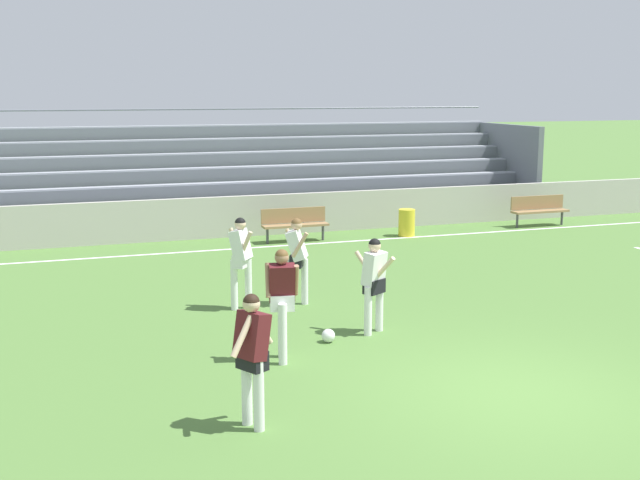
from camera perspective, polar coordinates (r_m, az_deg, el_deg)
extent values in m
plane|color=#517A38|center=(11.21, 13.46, -10.59)|extent=(160.00, 160.00, 0.00)
cube|color=white|center=(20.81, -2.62, -0.40)|extent=(44.00, 0.12, 0.01)
cube|color=#BCB7AD|center=(22.33, -3.87, 1.82)|extent=(48.00, 0.16, 1.13)
cube|color=#9EA3AD|center=(22.77, -13.56, 1.30)|extent=(26.63, 0.36, 0.08)
cube|color=slate|center=(22.61, -13.49, 0.72)|extent=(26.63, 0.04, 0.41)
cube|color=#9EA3AD|center=(23.34, -13.76, 2.53)|extent=(26.63, 0.36, 0.08)
cube|color=slate|center=(23.17, -13.69, 1.96)|extent=(26.63, 0.04, 0.41)
cube|color=#9EA3AD|center=(23.92, -13.95, 3.69)|extent=(26.63, 0.36, 0.08)
cube|color=slate|center=(23.74, -13.88, 3.15)|extent=(26.63, 0.04, 0.41)
cube|color=#9EA3AD|center=(24.51, -14.13, 4.80)|extent=(26.63, 0.36, 0.08)
cube|color=slate|center=(24.33, -14.06, 4.28)|extent=(26.63, 0.04, 0.41)
cube|color=#9EA3AD|center=(25.10, -14.30, 5.86)|extent=(26.63, 0.36, 0.08)
cube|color=slate|center=(24.92, -14.24, 5.36)|extent=(26.63, 0.04, 0.41)
cube|color=#9EA3AD|center=(25.71, -14.46, 6.87)|extent=(26.63, 0.36, 0.08)
cube|color=slate|center=(25.52, -14.40, 6.39)|extent=(26.63, 0.04, 0.41)
cube|color=#9EA3AD|center=(26.32, -14.62, 7.83)|extent=(26.63, 0.36, 0.08)
cube|color=slate|center=(26.13, -14.56, 7.37)|extent=(26.63, 0.04, 0.41)
cube|color=slate|center=(28.81, 13.17, 5.28)|extent=(0.20, 4.19, 2.84)
cylinder|color=slate|center=(26.55, -14.72, 9.04)|extent=(26.63, 0.06, 0.06)
cube|color=#99754C|center=(24.60, 15.54, 2.00)|extent=(1.80, 0.40, 0.06)
cube|color=#99754C|center=(24.71, 15.34, 2.63)|extent=(1.80, 0.05, 0.40)
cylinder|color=#47474C|center=(24.20, 13.99, 1.39)|extent=(0.07, 0.07, 0.45)
cylinder|color=#47474C|center=(25.08, 16.99, 1.56)|extent=(0.07, 0.07, 0.45)
cube|color=#99754C|center=(21.25, -1.78, 1.06)|extent=(1.80, 0.40, 0.06)
cube|color=#99754C|center=(21.38, -1.93, 1.80)|extent=(1.80, 0.05, 0.40)
cylinder|color=#47474C|center=(21.08, -3.80, 0.34)|extent=(0.07, 0.07, 0.45)
cylinder|color=#47474C|center=(21.53, 0.21, 0.58)|extent=(0.07, 0.07, 0.45)
cylinder|color=yellow|center=(22.24, 6.25, 1.25)|extent=(0.46, 0.46, 0.76)
cylinder|color=white|center=(13.47, 4.29, -4.81)|extent=(0.13, 0.13, 0.83)
cylinder|color=white|center=(13.21, 3.47, -5.12)|extent=(0.13, 0.13, 0.83)
cube|color=black|center=(13.24, 3.91, -3.32)|extent=(0.42, 0.37, 0.24)
cube|color=white|center=(13.17, 3.92, -2.05)|extent=(0.47, 0.44, 0.58)
cylinder|color=beige|center=(13.04, 4.65, -2.02)|extent=(0.27, 0.39, 0.43)
cylinder|color=beige|center=(13.29, 3.22, -1.76)|extent=(0.27, 0.39, 0.43)
sphere|color=beige|center=(13.09, 3.95, -0.41)|extent=(0.21, 0.21, 0.21)
sphere|color=black|center=(13.09, 3.95, -0.32)|extent=(0.20, 0.20, 0.20)
cylinder|color=white|center=(12.14, -2.74, -6.31)|extent=(0.13, 0.13, 0.93)
cylinder|color=white|center=(11.82, -2.70, -6.78)|extent=(0.13, 0.13, 0.93)
cube|color=white|center=(11.86, -2.74, -4.49)|extent=(0.40, 0.29, 0.24)
cube|color=#56191E|center=(11.78, -2.75, -3.08)|extent=(0.44, 0.38, 0.59)
cylinder|color=#A87A5B|center=(11.77, -1.74, -2.90)|extent=(0.13, 0.28, 0.51)
cylinder|color=#A87A5B|center=(11.78, -3.76, -2.91)|extent=(0.13, 0.28, 0.51)
sphere|color=#A87A5B|center=(11.69, -2.77, -1.25)|extent=(0.21, 0.21, 0.21)
sphere|color=brown|center=(11.69, -2.77, -1.15)|extent=(0.20, 0.20, 0.20)
cylinder|color=white|center=(14.77, -6.18, -3.24)|extent=(0.13, 0.13, 0.94)
cylinder|color=white|center=(14.85, -5.16, -3.14)|extent=(0.13, 0.13, 0.94)
cube|color=white|center=(14.70, -5.70, -1.49)|extent=(0.39, 0.42, 0.24)
cube|color=white|center=(14.64, -5.73, -0.34)|extent=(0.50, 0.51, 0.59)
cylinder|color=beige|center=(14.81, -6.07, -0.07)|extent=(0.27, 0.23, 0.51)
cylinder|color=beige|center=(14.46, -5.38, -0.32)|extent=(0.27, 0.23, 0.51)
sphere|color=beige|center=(14.58, -5.75, 1.14)|extent=(0.21, 0.21, 0.21)
sphere|color=black|center=(14.57, -5.76, 1.22)|extent=(0.20, 0.20, 0.20)
cylinder|color=white|center=(9.64, -4.42, -11.09)|extent=(0.13, 0.13, 0.88)
cylinder|color=white|center=(9.82, -5.28, -10.68)|extent=(0.13, 0.13, 0.88)
cube|color=black|center=(9.59, -4.89, -8.55)|extent=(0.37, 0.42, 0.24)
cube|color=#56191E|center=(9.49, -4.92, -6.84)|extent=(0.46, 0.49, 0.59)
cylinder|color=beige|center=(9.33, -5.61, -6.92)|extent=(0.35, 0.24, 0.47)
cylinder|color=beige|center=(9.63, -4.26, -6.33)|extent=(0.35, 0.24, 0.47)
sphere|color=beige|center=(9.38, -4.96, -4.60)|extent=(0.21, 0.21, 0.21)
sphere|color=black|center=(9.38, -4.96, -4.47)|extent=(0.20, 0.20, 0.20)
cylinder|color=white|center=(14.99, -2.25, -3.09)|extent=(0.13, 0.13, 0.88)
cylinder|color=white|center=(15.08, -1.11, -3.01)|extent=(0.13, 0.13, 0.88)
cube|color=black|center=(14.94, -1.68, -1.49)|extent=(0.36, 0.42, 0.24)
cube|color=white|center=(14.88, -1.69, -0.36)|extent=(0.52, 0.52, 0.60)
cylinder|color=#D6A884|center=(15.06, -1.92, -0.07)|extent=(0.32, 0.22, 0.49)
cylinder|color=#D6A884|center=(14.68, -1.45, -0.36)|extent=(0.32, 0.22, 0.49)
sphere|color=#D6A884|center=(14.81, -1.70, 1.10)|extent=(0.21, 0.21, 0.21)
sphere|color=brown|center=(14.80, -1.70, 1.18)|extent=(0.20, 0.20, 0.20)
sphere|color=white|center=(12.91, 0.60, -6.89)|extent=(0.22, 0.22, 0.22)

